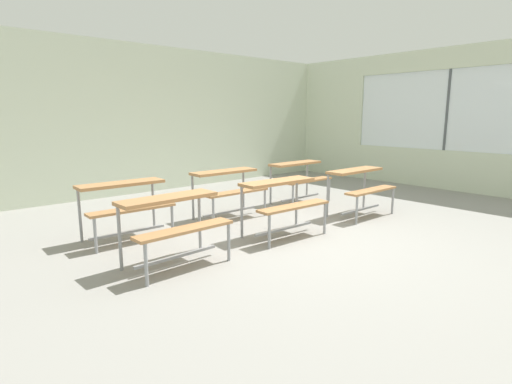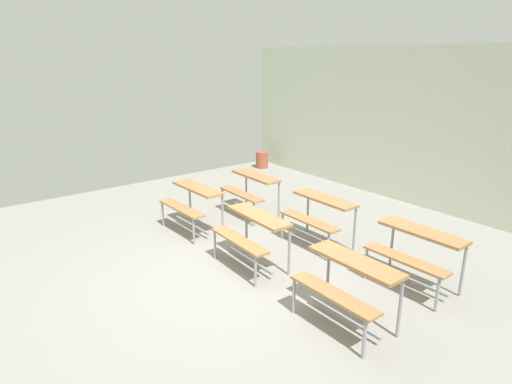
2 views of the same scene
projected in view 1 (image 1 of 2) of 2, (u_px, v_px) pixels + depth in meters
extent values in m
cube|color=gray|center=(307.00, 242.00, 5.21)|extent=(10.00, 9.00, 0.05)
cube|color=beige|center=(144.00, 120.00, 8.23)|extent=(10.00, 0.12, 3.00)
cube|color=beige|center=(466.00, 172.00, 8.37)|extent=(0.12, 9.00, 0.85)
cube|color=beige|center=(478.00, 55.00, 7.92)|extent=(0.12, 9.00, 0.45)
cube|color=beige|center=(333.00, 111.00, 10.74)|extent=(0.12, 1.90, 1.70)
cube|color=white|center=(448.00, 110.00, 8.49)|extent=(0.02, 4.20, 1.70)
cube|color=#4C5156|center=(448.00, 110.00, 8.49)|extent=(0.06, 0.05, 1.70)
cube|color=#A87547|center=(168.00, 198.00, 4.28)|extent=(1.11, 0.35, 0.04)
cube|color=#A87547|center=(185.00, 230.00, 4.11)|extent=(1.11, 0.25, 0.03)
cylinder|color=gray|center=(120.00, 237.00, 4.12)|extent=(0.04, 0.04, 0.72)
cylinder|color=gray|center=(200.00, 220.00, 4.79)|extent=(0.04, 0.04, 0.72)
cylinder|color=gray|center=(146.00, 264.00, 3.75)|extent=(0.04, 0.04, 0.44)
cylinder|color=gray|center=(229.00, 242.00, 4.42)|extent=(0.04, 0.04, 0.44)
cube|color=gray|center=(177.00, 256.00, 4.30)|extent=(1.00, 0.06, 0.03)
cube|color=#A87547|center=(278.00, 182.00, 5.34)|extent=(1.11, 0.37, 0.04)
cube|color=#A87547|center=(294.00, 206.00, 5.15)|extent=(1.11, 0.27, 0.03)
cylinder|color=gray|center=(242.00, 212.00, 5.20)|extent=(0.04, 0.04, 0.72)
cylinder|color=gray|center=(296.00, 201.00, 5.82)|extent=(0.04, 0.04, 0.72)
cylinder|color=gray|center=(269.00, 231.00, 4.81)|extent=(0.04, 0.04, 0.44)
cylinder|color=gray|center=(325.00, 218.00, 5.43)|extent=(0.04, 0.04, 0.44)
cube|color=gray|center=(284.00, 229.00, 5.35)|extent=(1.00, 0.07, 0.03)
cube|color=#A87547|center=(355.00, 171.00, 6.42)|extent=(1.10, 0.33, 0.04)
cube|color=#A87547|center=(371.00, 190.00, 6.24)|extent=(1.10, 0.23, 0.03)
cylinder|color=gray|center=(328.00, 195.00, 6.27)|extent=(0.04, 0.04, 0.72)
cylinder|color=gray|center=(364.00, 188.00, 6.92)|extent=(0.04, 0.04, 0.72)
cylinder|color=gray|center=(357.00, 210.00, 5.89)|extent=(0.04, 0.04, 0.44)
cylinder|color=gray|center=(393.00, 201.00, 6.54)|extent=(0.04, 0.04, 0.44)
cube|color=gray|center=(360.00, 209.00, 6.44)|extent=(1.00, 0.04, 0.03)
cube|color=#A87547|center=(121.00, 184.00, 5.18)|extent=(1.11, 0.35, 0.04)
cube|color=#A87547|center=(132.00, 209.00, 4.99)|extent=(1.11, 0.25, 0.03)
cylinder|color=gray|center=(80.00, 215.00, 5.04)|extent=(0.04, 0.04, 0.72)
cylinder|color=gray|center=(153.00, 204.00, 5.67)|extent=(0.04, 0.04, 0.72)
cylinder|color=gray|center=(95.00, 235.00, 4.65)|extent=(0.04, 0.04, 0.44)
cylinder|color=gray|center=(172.00, 221.00, 5.28)|extent=(0.04, 0.04, 0.44)
cube|color=gray|center=(128.00, 232.00, 5.19)|extent=(1.00, 0.06, 0.03)
cube|color=#A87547|center=(224.00, 172.00, 6.29)|extent=(1.10, 0.34, 0.04)
cube|color=#A87547|center=(237.00, 192.00, 6.11)|extent=(1.10, 0.24, 0.03)
cylinder|color=gray|center=(193.00, 197.00, 6.14)|extent=(0.04, 0.04, 0.72)
cylinder|color=gray|center=(243.00, 189.00, 6.78)|extent=(0.04, 0.04, 0.72)
cylinder|color=gray|center=(213.00, 212.00, 5.76)|extent=(0.04, 0.04, 0.44)
cylinder|color=gray|center=(265.00, 202.00, 6.40)|extent=(0.04, 0.04, 0.44)
cube|color=gray|center=(230.00, 211.00, 6.30)|extent=(1.00, 0.05, 0.03)
cube|color=#A87547|center=(295.00, 163.00, 7.37)|extent=(1.10, 0.33, 0.04)
cube|color=#A87547|center=(308.00, 180.00, 7.18)|extent=(1.10, 0.23, 0.03)
cylinder|color=gray|center=(271.00, 185.00, 7.21)|extent=(0.04, 0.04, 0.72)
cylinder|color=gray|center=(307.00, 179.00, 7.86)|extent=(0.04, 0.04, 0.72)
cylinder|color=gray|center=(293.00, 197.00, 6.83)|extent=(0.04, 0.04, 0.44)
cylinder|color=gray|center=(329.00, 190.00, 7.49)|extent=(0.04, 0.04, 0.44)
cube|color=gray|center=(300.00, 197.00, 7.38)|extent=(1.00, 0.04, 0.03)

